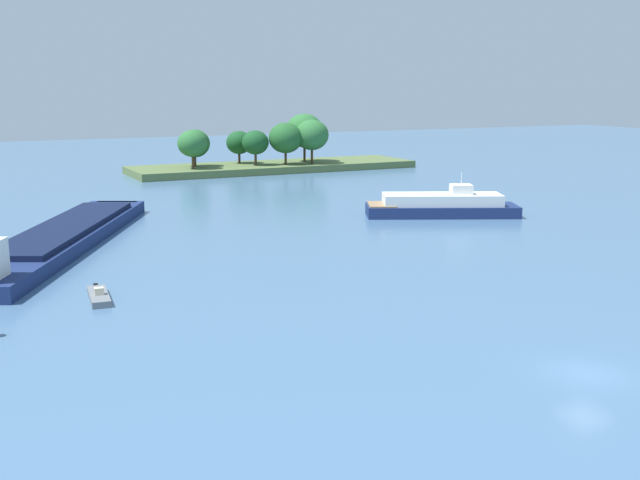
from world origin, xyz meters
TOP-DOWN VIEW (x-y plane):
  - ground_plane at (0.00, 0.00)m, footprint 400.00×400.00m
  - treeline_island at (23.64, 99.17)m, footprint 51.49×14.37m
  - white_riverboat at (22.39, 44.88)m, footprint 18.03×12.02m
  - small_motorboat at (-20.41, 26.06)m, footprint 1.76×5.20m
  - cargo_barge at (-20.30, 46.08)m, footprint 23.78×39.03m

SIDE VIEW (x-z plane):
  - ground_plane at x=0.00m, z-range 0.00..0.00m
  - small_motorboat at x=-20.41m, z-range -0.22..0.75m
  - cargo_barge at x=-20.30m, z-range -2.00..3.91m
  - white_riverboat at x=22.39m, z-range -1.32..3.79m
  - treeline_island at x=23.64m, z-range -1.44..8.58m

